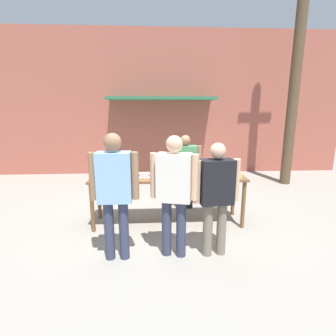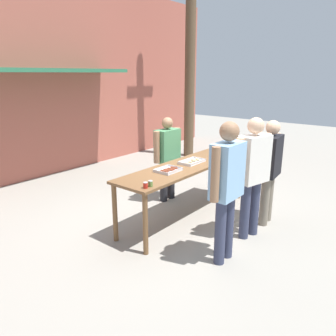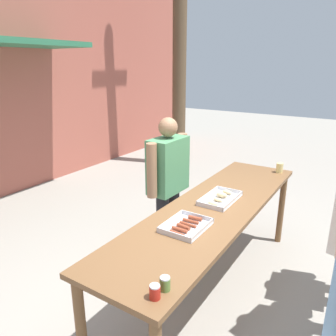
{
  "view_description": "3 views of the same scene",
  "coord_description": "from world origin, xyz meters",
  "px_view_note": "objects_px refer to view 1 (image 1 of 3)",
  "views": [
    {
      "loc": [
        -0.27,
        -4.61,
        2.12
      ],
      "look_at": [
        0.0,
        0.0,
        1.06
      ],
      "focal_mm": 28.0,
      "sensor_mm": 36.0,
      "label": 1
    },
    {
      "loc": [
        -4.19,
        -2.98,
        2.34
      ],
      "look_at": [
        -0.49,
        0.0,
        0.96
      ],
      "focal_mm": 35.0,
      "sensor_mm": 36.0,
      "label": 2
    },
    {
      "loc": [
        -2.45,
        -1.09,
        2.11
      ],
      "look_at": [
        0.4,
        0.74,
        1.03
      ],
      "focal_mm": 35.0,
      "sensor_mm": 36.0,
      "label": 3
    }
  ],
  "objects_px": {
    "food_tray_buns": "(176,175)",
    "utility_pole": "(296,66)",
    "beer_cup": "(240,175)",
    "person_customer_with_cup": "(216,191)",
    "person_customer_holding_hotdog": "(115,187)",
    "person_customer_waiting_in_line": "(174,187)",
    "food_tray_sausages": "(141,176)",
    "condiment_jar_ketchup": "(100,179)",
    "person_server_behind_table": "(185,166)",
    "condiment_jar_mustard": "(95,179)"
  },
  "relations": [
    {
      "from": "condiment_jar_ketchup",
      "to": "person_server_behind_table",
      "type": "relative_size",
      "value": 0.05
    },
    {
      "from": "food_tray_buns",
      "to": "person_customer_with_cup",
      "type": "distance_m",
      "value": 1.24
    },
    {
      "from": "food_tray_buns",
      "to": "condiment_jar_mustard",
      "type": "bearing_deg",
      "value": -169.84
    },
    {
      "from": "condiment_jar_ketchup",
      "to": "beer_cup",
      "type": "height_order",
      "value": "beer_cup"
    },
    {
      "from": "beer_cup",
      "to": "person_customer_with_cup",
      "type": "bearing_deg",
      "value": -125.51
    },
    {
      "from": "food_tray_buns",
      "to": "beer_cup",
      "type": "xyz_separation_m",
      "value": [
        1.11,
        -0.24,
        0.04
      ]
    },
    {
      "from": "person_customer_holding_hotdog",
      "to": "utility_pole",
      "type": "relative_size",
      "value": 0.29
    },
    {
      "from": "food_tray_buns",
      "to": "condiment_jar_ketchup",
      "type": "xyz_separation_m",
      "value": [
        -1.33,
        -0.26,
        0.02
      ]
    },
    {
      "from": "food_tray_sausages",
      "to": "person_server_behind_table",
      "type": "relative_size",
      "value": 0.23
    },
    {
      "from": "condiment_jar_ketchup",
      "to": "person_customer_holding_hotdog",
      "type": "bearing_deg",
      "value": -67.27
    },
    {
      "from": "person_server_behind_table",
      "to": "utility_pole",
      "type": "distance_m",
      "value": 4.23
    },
    {
      "from": "condiment_jar_ketchup",
      "to": "beer_cup",
      "type": "xyz_separation_m",
      "value": [
        2.43,
        0.02,
        0.02
      ]
    },
    {
      "from": "condiment_jar_ketchup",
      "to": "person_server_behind_table",
      "type": "xyz_separation_m",
      "value": [
        1.58,
        0.99,
        -0.03
      ]
    },
    {
      "from": "food_tray_buns",
      "to": "person_server_behind_table",
      "type": "height_order",
      "value": "person_server_behind_table"
    },
    {
      "from": "food_tray_sausages",
      "to": "utility_pole",
      "type": "xyz_separation_m",
      "value": [
        4.01,
        2.46,
        2.27
      ]
    },
    {
      "from": "condiment_jar_ketchup",
      "to": "person_customer_with_cup",
      "type": "xyz_separation_m",
      "value": [
        1.79,
        -0.88,
        0.03
      ]
    },
    {
      "from": "condiment_jar_mustard",
      "to": "person_customer_waiting_in_line",
      "type": "height_order",
      "value": "person_customer_waiting_in_line"
    },
    {
      "from": "beer_cup",
      "to": "person_customer_holding_hotdog",
      "type": "bearing_deg",
      "value": -155.72
    },
    {
      "from": "food_tray_sausages",
      "to": "person_customer_waiting_in_line",
      "type": "height_order",
      "value": "person_customer_waiting_in_line"
    },
    {
      "from": "condiment_jar_mustard",
      "to": "person_customer_with_cup",
      "type": "xyz_separation_m",
      "value": [
        1.88,
        -0.89,
        0.03
      ]
    },
    {
      "from": "condiment_jar_ketchup",
      "to": "food_tray_buns",
      "type": "bearing_deg",
      "value": 11.12
    },
    {
      "from": "person_server_behind_table",
      "to": "utility_pole",
      "type": "xyz_separation_m",
      "value": [
        3.12,
        1.73,
        2.27
      ]
    },
    {
      "from": "person_customer_holding_hotdog",
      "to": "beer_cup",
      "type": "bearing_deg",
      "value": -155.67
    },
    {
      "from": "person_server_behind_table",
      "to": "utility_pole",
      "type": "relative_size",
      "value": 0.25
    },
    {
      "from": "food_tray_sausages",
      "to": "condiment_jar_ketchup",
      "type": "relative_size",
      "value": 4.57
    },
    {
      "from": "beer_cup",
      "to": "person_customer_holding_hotdog",
      "type": "relative_size",
      "value": 0.06
    },
    {
      "from": "condiment_jar_ketchup",
      "to": "beer_cup",
      "type": "distance_m",
      "value": 2.43
    },
    {
      "from": "person_customer_waiting_in_line",
      "to": "beer_cup",
      "type": "bearing_deg",
      "value": -130.2
    },
    {
      "from": "condiment_jar_ketchup",
      "to": "person_customer_waiting_in_line",
      "type": "bearing_deg",
      "value": -36.04
    },
    {
      "from": "person_server_behind_table",
      "to": "condiment_jar_ketchup",
      "type": "bearing_deg",
      "value": -145.82
    },
    {
      "from": "person_customer_with_cup",
      "to": "utility_pole",
      "type": "relative_size",
      "value": 0.27
    },
    {
      "from": "food_tray_sausages",
      "to": "person_customer_with_cup",
      "type": "xyz_separation_m",
      "value": [
        1.1,
        -1.14,
        0.06
      ]
    },
    {
      "from": "condiment_jar_mustard",
      "to": "person_customer_waiting_in_line",
      "type": "xyz_separation_m",
      "value": [
        1.28,
        -0.88,
        0.09
      ]
    },
    {
      "from": "person_customer_waiting_in_line",
      "to": "utility_pole",
      "type": "bearing_deg",
      "value": -120.12
    },
    {
      "from": "food_tray_buns",
      "to": "beer_cup",
      "type": "bearing_deg",
      "value": -12.44
    },
    {
      "from": "person_customer_holding_hotdog",
      "to": "person_customer_waiting_in_line",
      "type": "height_order",
      "value": "person_customer_holding_hotdog"
    },
    {
      "from": "food_tray_sausages",
      "to": "beer_cup",
      "type": "xyz_separation_m",
      "value": [
        1.74,
        -0.24,
        0.04
      ]
    },
    {
      "from": "person_customer_holding_hotdog",
      "to": "person_customer_waiting_in_line",
      "type": "distance_m",
      "value": 0.82
    },
    {
      "from": "condiment_jar_ketchup",
      "to": "person_customer_with_cup",
      "type": "relative_size",
      "value": 0.05
    },
    {
      "from": "food_tray_sausages",
      "to": "condiment_jar_mustard",
      "type": "xyz_separation_m",
      "value": [
        -0.78,
        -0.25,
        0.03
      ]
    },
    {
      "from": "food_tray_buns",
      "to": "beer_cup",
      "type": "height_order",
      "value": "beer_cup"
    },
    {
      "from": "condiment_jar_mustard",
      "to": "person_customer_with_cup",
      "type": "distance_m",
      "value": 2.08
    },
    {
      "from": "food_tray_buns",
      "to": "condiment_jar_ketchup",
      "type": "height_order",
      "value": "condiment_jar_ketchup"
    },
    {
      "from": "utility_pole",
      "to": "food_tray_sausages",
      "type": "bearing_deg",
      "value": -148.46
    },
    {
      "from": "food_tray_buns",
      "to": "food_tray_sausages",
      "type": "bearing_deg",
      "value": 179.99
    },
    {
      "from": "beer_cup",
      "to": "person_server_behind_table",
      "type": "relative_size",
      "value": 0.07
    },
    {
      "from": "food_tray_sausages",
      "to": "food_tray_buns",
      "type": "relative_size",
      "value": 0.81
    },
    {
      "from": "food_tray_buns",
      "to": "utility_pole",
      "type": "relative_size",
      "value": 0.07
    },
    {
      "from": "condiment_jar_ketchup",
      "to": "person_customer_holding_hotdog",
      "type": "height_order",
      "value": "person_customer_holding_hotdog"
    },
    {
      "from": "person_customer_waiting_in_line",
      "to": "person_server_behind_table",
      "type": "bearing_deg",
      "value": -87.45
    }
  ]
}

